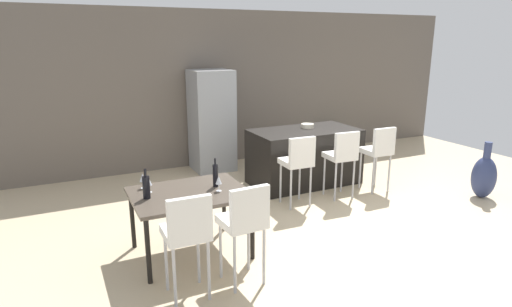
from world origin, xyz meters
The scene contains 18 objects.
ground_plane centered at (0.00, 0.00, 0.00)m, with size 10.00×10.00×0.00m, color #C6B28E.
back_wall centered at (0.00, 3.01, 1.45)m, with size 10.00×0.12×2.90m, color #665B51.
kitchen_island centered at (0.30, 1.14, 0.46)m, with size 1.77×0.94×0.92m, color black.
bar_chair_left centered at (-0.34, 0.29, 0.70)m, with size 0.41×0.41×1.05m.
bar_chair_middle centered at (0.43, 0.29, 0.70)m, with size 0.42×0.42×1.05m.
bar_chair_right centered at (1.14, 0.29, 0.70)m, with size 0.41×0.41×1.05m.
dining_table centered at (-2.17, -0.41, 0.67)m, with size 1.26×0.96×0.74m.
dining_chair_near centered at (-2.45, -1.26, 0.70)m, with size 0.41×0.41×1.05m.
dining_chair_far centered at (-1.88, -1.26, 0.70)m, with size 0.42×0.42×1.05m.
wine_bottle_right centered at (-1.84, -0.37, 0.87)m, with size 0.06×0.06×0.33m.
wine_bottle_corner centered at (-2.63, -0.41, 0.87)m, with size 0.08×0.08×0.32m.
wine_glass_left centered at (-2.60, -0.08, 0.86)m, with size 0.07×0.07×0.17m.
wine_glass_middle centered at (-1.86, -0.53, 0.86)m, with size 0.07×0.07×0.17m.
wine_glass_far centered at (-2.57, -0.24, 0.86)m, with size 0.07×0.07×0.17m.
refrigerator centered at (-0.81, 2.57, 0.92)m, with size 0.72×0.68×1.84m, color #939699.
fruit_bowl centered at (0.42, 1.25, 0.96)m, with size 0.21×0.21×0.07m, color beige.
floor_vase centered at (2.41, -0.65, 0.34)m, with size 0.36×0.36×0.88m.
potted_plant centered at (2.02, 2.56, 0.33)m, with size 0.36×0.36×0.57m.
Camera 1 is at (-3.43, -4.71, 2.37)m, focal length 29.90 mm.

